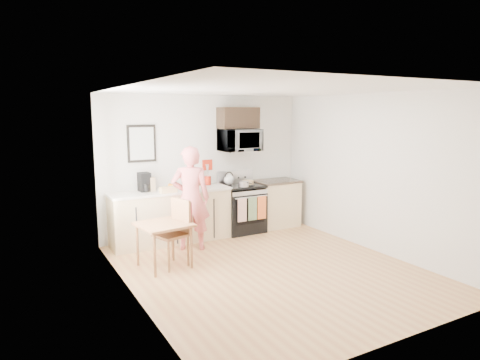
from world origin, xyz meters
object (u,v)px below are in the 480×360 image
microwave (239,140)px  dining_table (164,228)px  chair (178,223)px  person (191,198)px  range (242,209)px  cake (248,183)px

microwave → dining_table: size_ratio=1.06×
dining_table → chair: bearing=4.2°
dining_table → chair: chair is taller
microwave → person: size_ratio=0.43×
range → microwave: bearing=90.1°
microwave → person: 1.68m
cake → dining_table: bearing=-153.5°
range → chair: bearing=-147.5°
range → dining_table: 2.26m
range → microwave: microwave is taller
dining_table → chair: (0.23, 0.02, 0.05)m
dining_table → cake: cake is taller
dining_table → cake: size_ratio=2.77×
dining_table → microwave: bearing=32.0°
range → cake: (0.07, -0.11, 0.53)m
chair → cake: (1.79, 0.99, 0.32)m
dining_table → cake: 2.30m
chair → cake: 2.08m
range → cake: size_ratio=4.49×
dining_table → person: bearing=41.1°
person → range: bearing=-133.3°
cake → range: bearing=124.0°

